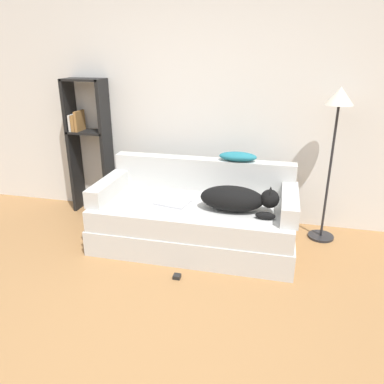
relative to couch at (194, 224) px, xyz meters
The scene contains 12 objects.
ground_plane 1.56m from the couch, 94.19° to the right, with size 20.00×20.00×0.00m, color #9E7042.
wall_back 1.37m from the couch, 98.36° to the left, with size 7.97×0.06×2.70m.
couch is the anchor object (origin of this frame).
couch_backrest 0.56m from the couch, 90.00° to the left, with size 1.89×0.15×0.34m.
couch_arm_left 0.94m from the couch, behind, with size 0.15×0.75×0.17m.
couch_arm_right 0.94m from the couch, ahead, with size 0.15×0.75×0.17m.
dog 0.55m from the couch, 11.76° to the right, with size 0.71×0.31×0.25m.
laptop 0.32m from the couch, 165.29° to the right, with size 0.34×0.28×0.02m.
throw_pillow 0.81m from the couch, 47.68° to the left, with size 0.38×0.18×0.09m.
bookshelf 1.64m from the couch, 157.18° to the left, with size 0.46×0.26×1.54m.
floor_lamp 1.66m from the couch, 19.62° to the left, with size 0.26×0.26×1.52m.
power_adapter 0.65m from the couch, 90.69° to the right, with size 0.06×0.06×0.03m.
Camera 1 is at (0.86, -1.71, 1.84)m, focal length 35.00 mm.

